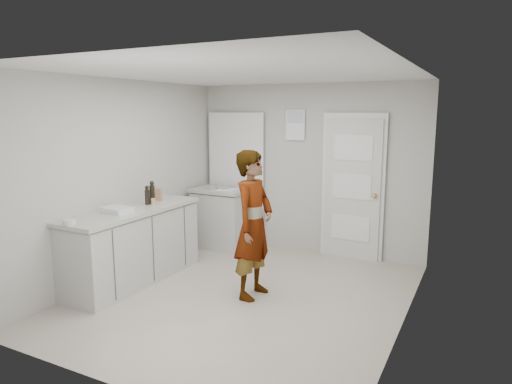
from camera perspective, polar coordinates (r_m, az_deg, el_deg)
The scene contains 12 objects.
ground at distance 5.40m, azimuth -1.48°, elevation -12.83°, with size 4.00×4.00×0.00m, color #AEA592.
room_shell at distance 6.90m, azimuth 4.97°, elevation 1.06°, with size 4.00×4.00×4.00m.
main_counter at distance 5.90m, azimuth -15.01°, elevation -6.76°, with size 0.64×1.96×0.93m.
side_counter at distance 7.14m, azimuth -4.38°, elevation -3.51°, with size 0.84×0.61×0.93m.
person at distance 5.15m, azimuth -0.32°, elevation -4.10°, with size 0.61×0.40×1.68m, color silver.
cake_mix_box at distance 6.21m, azimuth -12.11°, elevation -0.28°, with size 0.10×0.05×0.17m, color #A27251.
spice_jar at distance 5.97m, azimuth -12.74°, elevation -1.15°, with size 0.05×0.05×0.08m, color tan.
oil_cruet_a at distance 5.97m, azimuth -13.44°, elevation -0.43°, with size 0.06×0.06×0.25m.
oil_cruet_b at distance 6.01m, azimuth -12.85°, elevation -0.10°, with size 0.07×0.07×0.30m.
baking_dish at distance 5.62m, azimuth -17.02°, elevation -2.17°, with size 0.37×0.28×0.06m.
egg_bowl at distance 5.20m, azimuth -22.26°, elevation -3.49°, with size 0.13×0.13×0.05m.
papers at distance 6.98m, azimuth -3.49°, elevation 0.40°, with size 0.26×0.33×0.01m, color white.
Camera 1 is at (2.38, -4.37, 2.10)m, focal length 32.00 mm.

